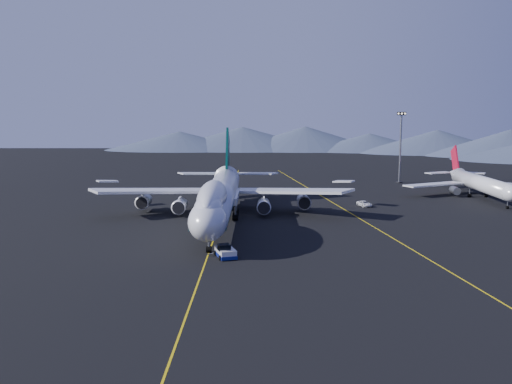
{
  "coord_description": "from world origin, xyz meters",
  "views": [
    {
      "loc": [
        8.51,
        -120.02,
        23.54
      ],
      "look_at": [
        7.75,
        4.04,
        6.0
      ],
      "focal_mm": 40.0,
      "sensor_mm": 36.0,
      "label": 1
    }
  ],
  "objects_px": {
    "pushback_tug": "(226,253)",
    "service_van": "(364,204)",
    "boeing_747": "(220,195)",
    "floodlight_mast": "(400,147)",
    "second_jet": "(479,183)"
  },
  "relations": [
    {
      "from": "second_jet",
      "to": "floodlight_mast",
      "type": "distance_m",
      "value": 36.43
    },
    {
      "from": "boeing_747",
      "to": "second_jet",
      "type": "distance_m",
      "value": 77.93
    },
    {
      "from": "boeing_747",
      "to": "floodlight_mast",
      "type": "bearing_deg",
      "value": 51.29
    },
    {
      "from": "boeing_747",
      "to": "pushback_tug",
      "type": "relative_size",
      "value": 12.43
    },
    {
      "from": "boeing_747",
      "to": "pushback_tug",
      "type": "height_order",
      "value": "boeing_747"
    },
    {
      "from": "service_van",
      "to": "boeing_747",
      "type": "bearing_deg",
      "value": -166.02
    },
    {
      "from": "pushback_tug",
      "to": "second_jet",
      "type": "distance_m",
      "value": 93.16
    },
    {
      "from": "boeing_747",
      "to": "service_van",
      "type": "bearing_deg",
      "value": 30.94
    },
    {
      "from": "pushback_tug",
      "to": "floodlight_mast",
      "type": "height_order",
      "value": "floodlight_mast"
    },
    {
      "from": "pushback_tug",
      "to": "service_van",
      "type": "bearing_deg",
      "value": 40.3
    },
    {
      "from": "boeing_747",
      "to": "pushback_tug",
      "type": "distance_m",
      "value": 30.12
    },
    {
      "from": "second_jet",
      "to": "service_van",
      "type": "relative_size",
      "value": 9.4
    },
    {
      "from": "boeing_747",
      "to": "second_jet",
      "type": "xyz_separation_m",
      "value": [
        69.06,
        36.08,
        -1.78
      ]
    },
    {
      "from": "pushback_tug",
      "to": "service_van",
      "type": "distance_m",
      "value": 59.58
    },
    {
      "from": "second_jet",
      "to": "service_van",
      "type": "xyz_separation_m",
      "value": [
        -34.27,
        -15.22,
        -3.34
      ]
    }
  ]
}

